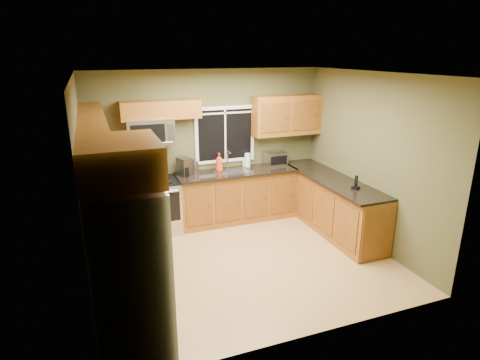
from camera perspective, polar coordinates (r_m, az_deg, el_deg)
floor at (r=6.11m, az=0.73°, el=-11.33°), size 4.20×4.20×0.00m
ceiling at (r=5.35m, az=0.84°, el=14.86°), size 4.20×4.20×0.00m
back_wall at (r=7.23m, az=-4.43°, el=4.75°), size 4.20×0.00×4.20m
front_wall at (r=4.06m, az=10.11°, el=-6.07°), size 4.20×0.00×4.20m
left_wall at (r=5.23m, az=-21.19°, el=-1.53°), size 0.00×3.60×3.60m
right_wall at (r=6.61m, az=18.01°, el=2.69°), size 0.00×3.60×3.60m
window at (r=7.26m, az=-2.14°, el=6.48°), size 1.12×0.03×1.02m
base_cabinets_left at (r=6.00m, az=-17.38°, el=-7.94°), size 0.60×2.65×0.90m
countertop_left at (r=5.82m, az=-17.56°, el=-3.73°), size 0.65×2.65×0.04m
base_cabinets_back at (r=7.34m, az=-0.49°, el=-2.34°), size 2.17×0.60×0.90m
countertop_back at (r=7.17m, az=-0.43°, el=1.13°), size 2.17×0.65×0.04m
base_cabinets_peninsula at (r=7.13m, az=12.76°, el=-3.41°), size 0.60×2.52×0.90m
countertop_peninsula at (r=6.97m, az=12.81°, el=0.19°), size 0.65×2.50×0.04m
upper_cabinets_left at (r=5.56m, az=-20.10°, el=5.15°), size 0.33×2.65×0.72m
upper_cabinets_back_left at (r=6.76m, az=-11.20°, el=9.77°), size 1.30×0.33×0.30m
upper_cabinets_back_right at (r=7.51m, az=6.66°, el=9.14°), size 1.30×0.33×0.72m
upper_cabinet_over_fridge at (r=3.80m, az=-16.81°, el=2.64°), size 0.72×0.90×0.38m
refrigerator at (r=4.22m, az=-15.41°, el=-12.32°), size 0.74×0.90×1.80m
range at (r=6.97m, az=-11.81°, el=-3.68°), size 0.76×0.69×0.94m
microwave at (r=6.75m, az=-12.67°, el=6.74°), size 0.76×0.41×0.42m
sink at (r=7.14m, az=-1.34°, el=1.32°), size 0.60×0.42×0.36m
toaster_oven at (r=7.56m, az=5.08°, el=3.07°), size 0.40×0.32×0.24m
coffee_maker at (r=6.93m, az=-7.90°, el=1.81°), size 0.26×0.30×0.31m
kettle at (r=7.08m, az=-6.49°, el=1.99°), size 0.18×0.18×0.26m
paper_towel_roll at (r=7.41m, az=1.08°, el=2.86°), size 0.13×0.13×0.28m
soap_bottle_a at (r=7.13m, az=-2.98°, el=2.55°), size 0.14×0.14×0.33m
soap_bottle_b at (r=7.42m, az=0.84°, el=2.71°), size 0.12×0.12×0.21m
cordless_phone at (r=6.46m, az=16.15°, el=-0.68°), size 0.13×0.13×0.22m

